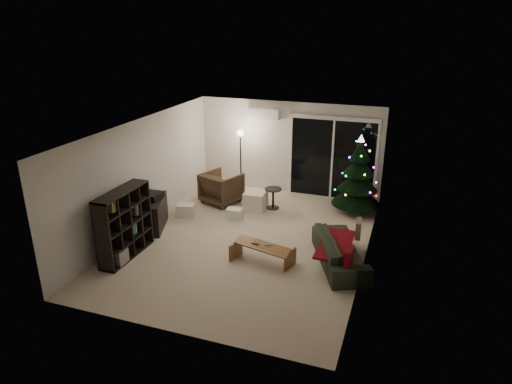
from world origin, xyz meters
TOP-DOWN VIEW (x-y plane):
  - room at (0.46, 1.49)m, footprint 6.50×7.51m
  - bookshelf at (-2.25, -1.40)m, footprint 0.48×1.44m
  - media_cabinet at (-2.25, -0.06)m, footprint 0.78×1.20m
  - stereo at (-2.25, -0.06)m, footprint 0.36×0.42m
  - armchair at (-1.41, 1.88)m, footprint 1.12×1.14m
  - ottoman at (-0.42, 1.73)m, footprint 0.52×0.52m
  - cardboard_box_a at (-1.89, 0.78)m, footprint 0.51×0.43m
  - cardboard_box_b at (-0.70, 1.02)m, footprint 0.41×0.33m
  - side_table at (-0.02, 1.96)m, footprint 0.55×0.55m
  - floor_lamp at (-1.16, 2.63)m, footprint 0.28×0.28m
  - sofa at (2.05, -0.29)m, footprint 1.45×2.06m
  - sofa_throw at (1.95, -0.29)m, footprint 0.60×1.38m
  - cushion_a at (2.30, 0.36)m, footprint 0.14×0.38m
  - cushion_b at (2.30, -0.94)m, footprint 0.14×0.38m
  - coffee_table at (0.61, -0.76)m, footprint 1.26×0.70m
  - remote_a at (0.46, -0.76)m, footprint 0.15×0.04m
  - remote_b at (0.71, -0.71)m, footprint 0.14×0.08m
  - christmas_tree at (1.99, 2.42)m, footprint 1.58×1.58m

SIDE VIEW (x-z plane):
  - cardboard_box_b at x=-0.70m, z-range 0.00..0.26m
  - cardboard_box_a at x=-1.89m, z-range 0.00..0.31m
  - coffee_table at x=0.61m, z-range 0.00..0.38m
  - ottoman at x=-0.42m, z-range 0.00..0.47m
  - side_table at x=-0.02m, z-range 0.00..0.53m
  - sofa at x=2.05m, z-range 0.00..0.56m
  - media_cabinet at x=-2.25m, z-range 0.00..0.70m
  - remote_a at x=0.46m, z-range 0.38..0.40m
  - remote_b at x=0.71m, z-range 0.38..0.40m
  - sofa_throw at x=1.95m, z-range 0.38..0.43m
  - armchair at x=-1.41m, z-range 0.00..0.82m
  - cushion_a at x=2.30m, z-range 0.32..0.69m
  - cushion_b at x=2.30m, z-range 0.32..0.69m
  - bookshelf at x=-2.25m, z-range 0.00..1.41m
  - stereo at x=-2.25m, z-range 0.70..0.86m
  - floor_lamp at x=-1.16m, z-range 0.00..1.74m
  - christmas_tree at x=1.99m, z-range 0.00..1.97m
  - room at x=0.46m, z-range -0.28..2.32m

